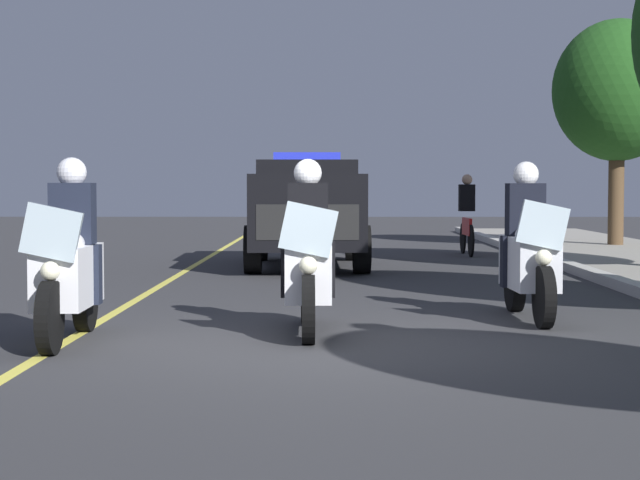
% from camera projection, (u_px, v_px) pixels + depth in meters
% --- Properties ---
extents(ground_plane, '(80.00, 80.00, 0.00)m').
position_uv_depth(ground_plane, '(319.00, 344.00, 9.78)').
color(ground_plane, '#333335').
extents(lane_stripe_center, '(48.00, 0.12, 0.01)m').
position_uv_depth(lane_stripe_center, '(63.00, 343.00, 9.80)').
color(lane_stripe_center, '#E0D14C').
rests_on(lane_stripe_center, ground).
extents(police_motorcycle_lead_left, '(2.14, 0.57, 1.72)m').
position_uv_depth(police_motorcycle_lead_left, '(69.00, 267.00, 9.88)').
color(police_motorcycle_lead_left, black).
rests_on(police_motorcycle_lead_left, ground).
extents(police_motorcycle_lead_right, '(2.14, 0.57, 1.72)m').
position_uv_depth(police_motorcycle_lead_right, '(308.00, 262.00, 10.51)').
color(police_motorcycle_lead_right, black).
rests_on(police_motorcycle_lead_right, ground).
extents(police_motorcycle_trailing, '(2.14, 0.57, 1.72)m').
position_uv_depth(police_motorcycle_trailing, '(529.00, 255.00, 11.58)').
color(police_motorcycle_trailing, black).
rests_on(police_motorcycle_trailing, ground).
extents(police_suv, '(4.95, 2.18, 2.05)m').
position_uv_depth(police_suv, '(307.00, 207.00, 19.14)').
color(police_suv, black).
rests_on(police_suv, ground).
extents(cyclist_background, '(1.76, 0.33, 1.69)m').
position_uv_depth(cyclist_background, '(467.00, 215.00, 22.25)').
color(cyclist_background, black).
rests_on(cyclist_background, ground).
extents(tree_behind_suv, '(2.95, 2.95, 5.15)m').
position_uv_depth(tree_behind_suv, '(618.00, 91.00, 24.31)').
color(tree_behind_suv, '#4C3823').
rests_on(tree_behind_suv, sidewalk_strip).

